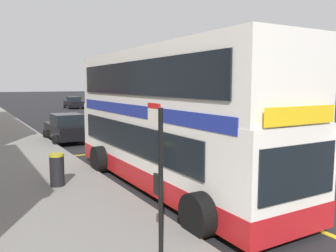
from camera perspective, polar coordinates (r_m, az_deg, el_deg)
name	(u,v)px	position (r m, az deg, el deg)	size (l,w,h in m)	color
ground_plane	(60,117)	(36.71, -17.40, 1.37)	(260.00, 260.00, 0.00)	black
double_decker_bus	(168,124)	(11.15, 0.06, 0.41)	(3.19, 10.25, 4.40)	white
bus_bay_markings	(163,185)	(11.58, -0.76, -9.74)	(2.82, 12.67, 0.01)	gold
bus_stop_sign	(159,167)	(6.49, -1.53, -6.77)	(0.09, 0.51, 2.83)	black
parked_car_black_behind	(67,128)	(20.97, -16.33, -0.30)	(2.09, 4.20, 1.62)	black
parked_car_navy_across	(103,113)	(31.63, -10.57, 2.19)	(2.09, 4.20, 1.62)	navy
parked_car_black_kerbside	(74,103)	(49.50, -15.22, 3.72)	(2.09, 4.20, 1.62)	black
litter_bin	(57,170)	(11.49, -17.78, -6.85)	(0.47, 0.47, 1.02)	black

